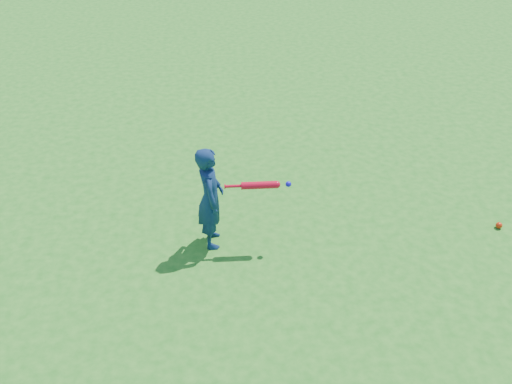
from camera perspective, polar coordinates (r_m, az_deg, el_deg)
ground at (r=6.30m, az=-0.97°, el=-7.08°), size 80.00×80.00×0.00m
child at (r=6.23m, az=-4.59°, el=-0.58°), size 0.31×0.46×1.23m
ground_ball_red at (r=7.34m, az=23.13°, el=-3.08°), size 0.08×0.08×0.08m
bat_swing at (r=6.11m, az=0.60°, el=0.69°), size 0.72×0.08×0.08m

